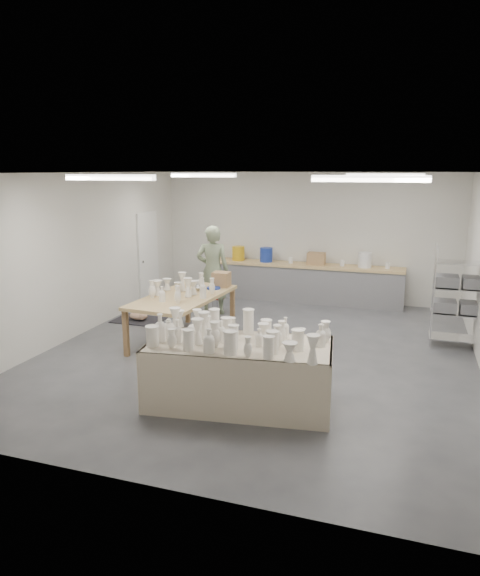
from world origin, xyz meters
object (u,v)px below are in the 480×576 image
(work_table, at_px, (187,294))
(red_stool, at_px, (217,298))
(potter, at_px, (213,270))
(drying_table, at_px, (239,371))

(work_table, bearing_deg, red_stool, 99.90)
(work_table, xyz_separation_m, potter, (-0.19, 1.80, 0.10))
(potter, relative_size, red_stool, 5.44)
(drying_table, bearing_deg, work_table, 120.34)
(drying_table, distance_m, work_table, 2.86)
(work_table, bearing_deg, drying_table, -47.59)
(potter, distance_m, red_stool, 0.74)
(drying_table, xyz_separation_m, potter, (-1.93, 4.04, 0.49))
(red_stool, bearing_deg, potter, -90.00)
(red_stool, bearing_deg, work_table, -84.73)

